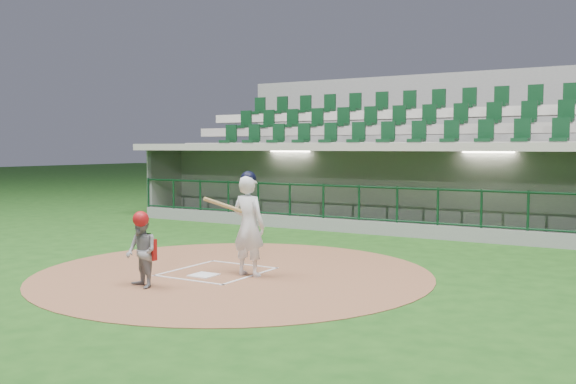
% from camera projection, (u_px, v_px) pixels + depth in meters
% --- Properties ---
extents(ground, '(120.00, 120.00, 0.00)m').
position_uv_depth(ground, '(227.00, 270.00, 12.00)').
color(ground, '#1A4513').
rests_on(ground, ground).
extents(dirt_circle, '(7.20, 7.20, 0.01)m').
position_uv_depth(dirt_circle, '(234.00, 273.00, 11.68)').
color(dirt_circle, brown).
rests_on(dirt_circle, ground).
extents(home_plate, '(0.43, 0.43, 0.02)m').
position_uv_depth(home_plate, '(204.00, 275.00, 11.40)').
color(home_plate, white).
rests_on(home_plate, dirt_circle).
extents(batter_box_chalk, '(1.55, 1.80, 0.01)m').
position_uv_depth(batter_box_chalk, '(217.00, 272.00, 11.75)').
color(batter_box_chalk, white).
rests_on(batter_box_chalk, ground).
extents(dugout_structure, '(16.40, 3.70, 3.00)m').
position_uv_depth(dugout_structure, '(386.00, 193.00, 18.67)').
color(dugout_structure, slate).
rests_on(dugout_structure, ground).
extents(seating_deck, '(17.00, 6.72, 5.15)m').
position_uv_depth(seating_deck, '(421.00, 173.00, 21.26)').
color(seating_deck, gray).
rests_on(seating_deck, ground).
extents(batter, '(0.88, 0.88, 1.87)m').
position_uv_depth(batter, '(248.00, 224.00, 11.33)').
color(batter, white).
rests_on(batter, dirt_circle).
extents(catcher, '(0.69, 0.61, 1.25)m').
position_uv_depth(catcher, '(141.00, 250.00, 10.40)').
color(catcher, gray).
rests_on(catcher, dirt_circle).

